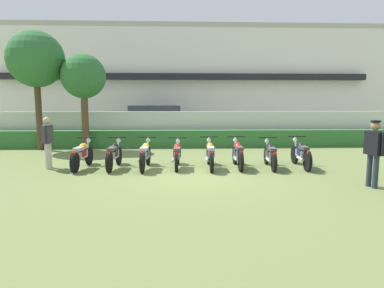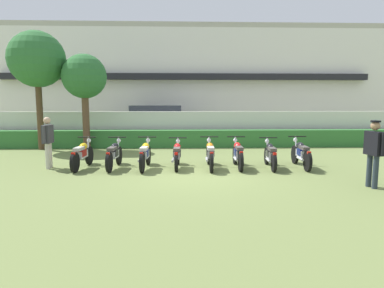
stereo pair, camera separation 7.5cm
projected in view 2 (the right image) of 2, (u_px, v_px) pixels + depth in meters
ground at (194, 175)px, 9.97m from camera, size 60.00×60.00×0.00m
building at (185, 82)px, 23.43m from camera, size 25.89×6.50×6.77m
compound_wall at (188, 128)px, 16.46m from camera, size 24.60×0.30×1.63m
hedge_row at (188, 139)px, 15.82m from camera, size 19.68×0.70×0.79m
parked_car at (159, 123)px, 18.55m from camera, size 4.55×2.18×1.89m
tree_near_inspector at (37, 60)px, 14.58m from camera, size 2.39×2.39×5.11m
tree_far_side at (84, 78)px, 14.68m from camera, size 1.91×1.91×4.14m
motorcycle_in_row_0 at (82, 154)px, 10.83m from camera, size 0.60×1.93×0.97m
motorcycle_in_row_1 at (114, 154)px, 10.85m from camera, size 0.60×1.93×0.96m
motorcycle_in_row_2 at (145, 154)px, 10.79m from camera, size 0.60×1.96×0.98m
motorcycle_in_row_3 at (177, 154)px, 10.92m from camera, size 0.60×1.78×0.94m
motorcycle_in_row_4 at (210, 154)px, 10.85m from camera, size 0.60×1.97×0.98m
motorcycle_in_row_5 at (238, 154)px, 10.92m from camera, size 0.60×1.88×0.98m
motorcycle_in_row_6 at (270, 154)px, 10.89m from camera, size 0.60×1.83×0.95m
motorcycle_in_row_7 at (301, 153)px, 10.98m from camera, size 0.60×1.96×0.97m
inspector_person at (48, 138)px, 10.78m from camera, size 0.22×0.66×1.64m
officer_0 at (374, 148)px, 8.36m from camera, size 0.30×0.66×1.67m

